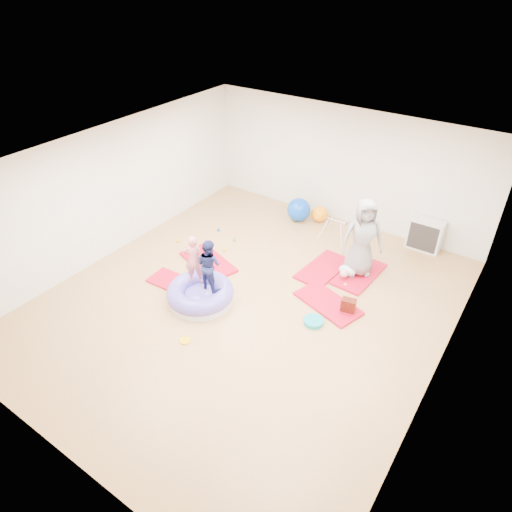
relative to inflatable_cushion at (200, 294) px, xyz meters
The scene contains 19 objects.
room 1.53m from the inflatable_cushion, 31.64° to the left, with size 7.01×8.01×2.81m.
gym_mat_front_left 0.82m from the inflatable_cushion, behind, with size 1.08×0.54×0.05m, color #CE0035.
gym_mat_mid_left 1.28m from the inflatable_cushion, 122.90° to the left, with size 1.34×0.67×0.06m, color #CE0035.
gym_mat_center_back 2.70m from the inflatable_cushion, 56.56° to the left, with size 1.32×0.66×0.06m, color #CE0035.
gym_mat_right 2.45m from the inflatable_cushion, 31.66° to the left, with size 1.28×0.64×0.05m, color #CE0035.
gym_mat_rear_right 3.32m from the inflatable_cushion, 48.84° to the left, with size 1.32×0.66×0.06m, color #CE0035.
inflatable_cushion is the anchor object (origin of this frame).
child_pink 0.75m from the inflatable_cushion, 150.55° to the left, with size 0.37×0.24×1.02m, color #D36974.
child_navy 0.76m from the inflatable_cushion, 38.97° to the left, with size 0.50×0.39×1.03m, color navy.
adult_caregiver 3.39m from the inflatable_cushion, 49.74° to the left, with size 0.82×0.53×1.68m, color gray.
infant 3.02m from the inflatable_cushion, 48.60° to the left, with size 0.36×0.37×0.21m.
ball_pit_balls 1.82m from the inflatable_cushion, 90.11° to the left, with size 4.39×1.00×0.07m.
exercise_ball_blue 3.83m from the inflatable_cushion, 90.53° to the left, with size 0.58×0.58×0.58m, color blue.
exercise_ball_orange 4.09m from the inflatable_cushion, 84.01° to the left, with size 0.40×0.40×0.40m, color orange.
infant_play_gym 3.70m from the inflatable_cushion, 72.19° to the left, with size 0.66×0.62×0.50m.
cube_shelf 5.19m from the inflatable_cushion, 55.34° to the left, with size 0.73×0.36×0.73m.
balance_disc 2.21m from the inflatable_cushion, 17.41° to the left, with size 0.36×0.36×0.08m, color #1295A6.
backpack 2.80m from the inflatable_cushion, 27.16° to the left, with size 0.27×0.16×0.31m, color maroon.
yellow_toy 1.13m from the inflatable_cushion, 63.84° to the right, with size 0.19×0.19×0.03m, color yellow.
Camera 1 is at (3.98, -5.52, 5.63)m, focal length 32.00 mm.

